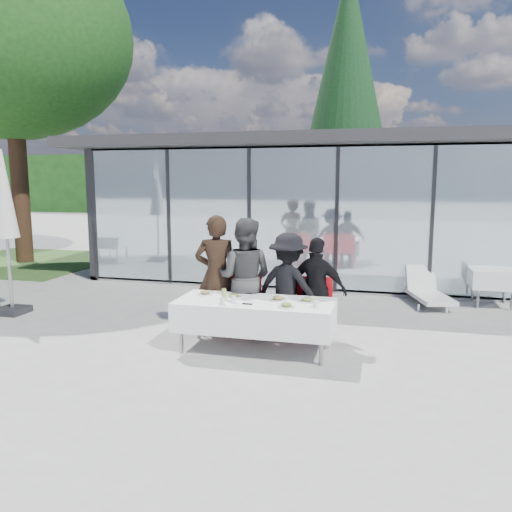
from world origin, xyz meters
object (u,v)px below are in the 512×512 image
Objects in this scene: plate_extra at (286,305)px; diner_d at (317,290)px; juice_bottle at (224,294)px; lounger at (427,291)px; diner_b at (244,278)px; market_umbrella at (5,206)px; dining_table at (255,315)px; deciduous_tree at (10,37)px; folded_eyeglasses at (247,304)px; diner_c at (288,287)px; diner_a at (217,275)px; plate_c at (278,299)px; diner_chair_b at (246,301)px; plate_a at (205,293)px; conifer_tree at (347,86)px; plate_b at (234,296)px; diner_chair_d at (317,306)px; diner_chair_c at (289,304)px; spare_chair_b at (482,273)px; plate_d at (307,300)px; spare_table_right at (493,278)px; diner_chair_a at (219,300)px.

diner_d is at bearing 72.56° from plate_extra.
juice_bottle is 0.11× the size of lounger.
diner_b is 4.67m from market_umbrella.
market_umbrella reaches higher than juice_bottle.
dining_table is 12.17m from deciduous_tree.
market_umbrella is at bearing 166.89° from folded_eyeglasses.
plate_extra is at bearing 116.44° from diner_c.
diner_a is 0.81m from juice_bottle.
plate_c is 0.40m from plate_extra.
plate_extra is 0.56m from folded_eyeglasses.
folded_eyeglasses is (-0.05, -0.24, 0.22)m from dining_table.
diner_d is (1.14, -0.09, 0.27)m from diner_chair_b.
juice_bottle is 4.69m from market_umbrella.
dining_table is at bearing 131.37° from diner_a.
plate_extra is at bearing 133.96° from diner_b.
diner_d is at bearing 39.52° from dining_table.
folded_eyeglasses is at bearing -28.38° from plate_a.
diner_c is 11.90× the size of folded_eyeglasses.
conifer_tree is at bearing 85.24° from plate_a.
diner_b is 0.58m from plate_b.
diner_c is 6.90× the size of plate_c.
diner_chair_d is at bearing 0.00° from diner_chair_b.
plate_a is at bearing 168.08° from dining_table.
diner_chair_b reaches higher than plate_a.
diner_chair_c is 1.10m from folded_eyeglasses.
diner_chair_c is at bearing 64.43° from dining_table.
plate_extra is (-0.29, -0.93, -0.03)m from diner_d.
diner_a is 1.20× the size of diner_d.
diner_chair_c is 4.98m from spare_chair_b.
plate_b is 0.03× the size of deciduous_tree.
lounger is at bearing 49.58° from juice_bottle.
diner_c is 0.18× the size of deciduous_tree.
diner_d reaches higher than plate_d.
diner_c is at bearing -139.13° from spare_table_right.
diner_chair_c is 12.09m from deciduous_tree.
juice_bottle is (0.37, -0.23, 0.05)m from plate_a.
diner_b is 11.41m from deciduous_tree.
plate_c is 0.17× the size of lounger.
folded_eyeglasses is (-0.41, -0.91, -0.08)m from diner_c.
spare_chair_b reaches higher than dining_table.
juice_bottle is (-1.19, -0.16, 0.05)m from plate_d.
folded_eyeglasses is 0.10× the size of lounger.
diner_b is 0.41m from diner_chair_b.
diner_chair_a reaches higher than plate_d.
diner_d reaches higher than diner_chair_b.
lounger is 13.22m from deciduous_tree.
diner_chair_d is 0.33× the size of market_umbrella.
diner_d is at bearing -29.34° from deciduous_tree.
diner_chair_a is at bearing -33.60° from deciduous_tree.
diner_c is at bearing 171.01° from diner_a.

